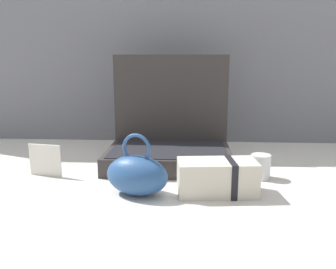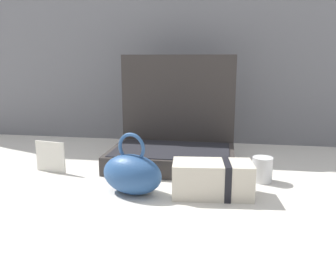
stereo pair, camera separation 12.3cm
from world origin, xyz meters
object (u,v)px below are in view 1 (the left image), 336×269
open_suitcase (169,141)px  teal_pouch_handbag (137,175)px  coffee_mug (260,166)px  cream_toiletry_bag (218,177)px  info_card_left (45,160)px

open_suitcase → teal_pouch_handbag: bearing=-103.2°
teal_pouch_handbag → coffee_mug: (0.42, 0.18, -0.02)m
cream_toiletry_bag → coffee_mug: bearing=44.2°
coffee_mug → info_card_left: size_ratio=0.83×
open_suitcase → coffee_mug: open_suitcase is taller
teal_pouch_handbag → info_card_left: size_ratio=1.80×
coffee_mug → cream_toiletry_bag: bearing=-135.8°
teal_pouch_handbag → coffee_mug: size_ratio=2.16×
teal_pouch_handbag → cream_toiletry_bag: (0.26, 0.02, -0.01)m
open_suitcase → teal_pouch_handbag: 0.36m
coffee_mug → info_card_left: bearing=-178.5°
cream_toiletry_bag → teal_pouch_handbag: bearing=-174.6°
cream_toiletry_bag → open_suitcase: bearing=118.2°
cream_toiletry_bag → coffee_mug: size_ratio=2.44×
open_suitcase → coffee_mug: bearing=-26.4°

